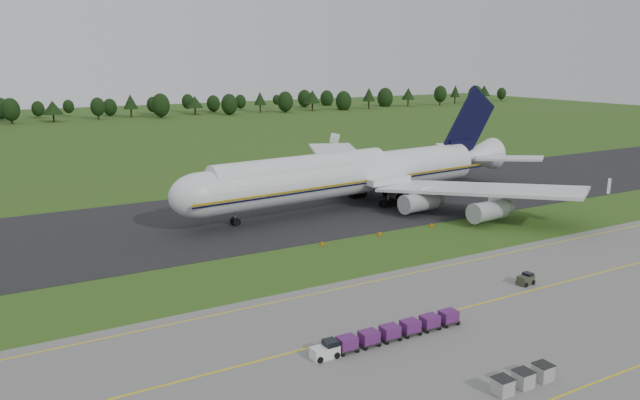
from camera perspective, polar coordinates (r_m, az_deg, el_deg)
ground at (r=86.87m, az=1.34°, el=-5.45°), size 600.00×600.00×0.00m
apron at (r=62.49m, az=18.14°, el=-13.73°), size 300.00×52.00×0.06m
taxiway at (r=110.81m, az=-6.16°, el=-1.43°), size 300.00×40.00×0.08m
apron_markings at (r=66.82m, az=13.62°, el=-11.60°), size 300.00×30.20×0.01m
tree_line at (r=296.02m, az=-18.77°, el=8.10°), size 523.33×22.54×11.54m
aircraft at (r=116.81m, az=3.07°, el=2.44°), size 76.93×74.52×21.56m
baggage_train at (r=63.09m, az=6.17°, el=-12.00°), size 17.28×1.57×1.51m
utility_cart at (r=81.31m, az=18.28°, el=-6.98°), size 2.20×1.48×1.14m
uld_row at (r=57.55m, az=18.08°, el=-15.28°), size 6.30×1.50×1.48m
edge_markers at (r=98.26m, az=5.48°, el=-3.15°), size 21.30×0.30×0.60m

